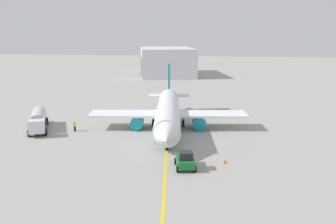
{
  "coord_description": "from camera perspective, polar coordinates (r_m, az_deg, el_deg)",
  "views": [
    {
      "loc": [
        55.77,
        9.88,
        15.69
      ],
      "look_at": [
        0.0,
        0.0,
        3.0
      ],
      "focal_mm": 37.3,
      "sensor_mm": 36.0,
      "label": 1
    }
  ],
  "objects": [
    {
      "name": "safety_cone_nose",
      "position": [
        44.26,
        9.18,
        -7.91
      ],
      "size": [
        0.52,
        0.52,
        0.57
      ],
      "primitive_type": "cone",
      "color": "#F2590F",
      "rests_on": "ground"
    },
    {
      "name": "pushback_tug",
      "position": [
        41.93,
        2.83,
        -7.88
      ],
      "size": [
        3.98,
        3.06,
        2.2
      ],
      "color": "#196B28",
      "rests_on": "ground"
    },
    {
      "name": "ground_plane",
      "position": [
        58.77,
        0.0,
        -2.85
      ],
      "size": [
        400.0,
        400.0,
        0.0
      ],
      "primitive_type": "plane",
      "color": "#9E9B96"
    },
    {
      "name": "distant_hangar",
      "position": [
        137.44,
        -0.25,
        8.25
      ],
      "size": [
        35.01,
        26.94,
        10.44
      ],
      "color": "silver",
      "rests_on": "ground"
    },
    {
      "name": "airplane",
      "position": [
        58.56,
        0.01,
        -0.14
      ],
      "size": [
        33.61,
        26.99,
        9.84
      ],
      "color": "white",
      "rests_on": "ground"
    },
    {
      "name": "refueling_worker",
      "position": [
        59.54,
        -15.0,
        -2.27
      ],
      "size": [
        0.61,
        0.51,
        1.71
      ],
      "color": "navy",
      "rests_on": "ground"
    },
    {
      "name": "fuel_tanker",
      "position": [
        62.18,
        -20.45,
        -1.15
      ],
      "size": [
        10.92,
        7.17,
        3.15
      ],
      "color": "#2D2D33",
      "rests_on": "ground"
    },
    {
      "name": "taxi_line_marking",
      "position": [
        58.77,
        0.0,
        -2.85
      ],
      "size": [
        64.0,
        10.59,
        0.01
      ],
      "primitive_type": "cube",
      "rotation": [
        0.0,
        0.0,
        0.16
      ],
      "color": "yellow",
      "rests_on": "ground"
    }
  ]
}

